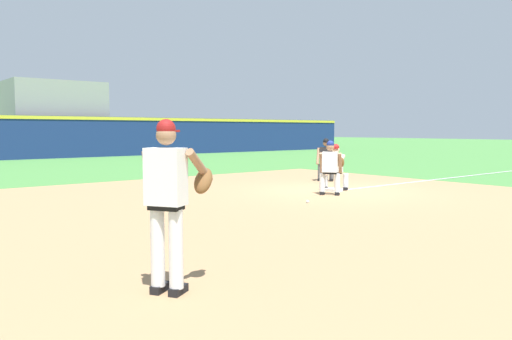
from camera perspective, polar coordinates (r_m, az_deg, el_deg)
name	(u,v)px	position (r m, az deg, el deg)	size (l,w,h in m)	color
ground_plane	(333,191)	(14.35, 8.84, -2.43)	(160.00, 160.00, 0.00)	#47843D
infield_dirt_patch	(288,219)	(9.80, 3.70, -5.64)	(18.00, 18.00, 0.01)	#A87F56
foul_line_stripe	(445,178)	(19.06, 20.75, -0.91)	(11.69, 0.10, 0.00)	white
first_base_bag	(333,190)	(14.34, 8.84, -2.25)	(0.38, 0.38, 0.09)	white
baseball	(308,202)	(11.98, 5.93, -3.61)	(0.07, 0.07, 0.07)	white
pitcher	(169,195)	(5.34, -9.88, -2.87)	(0.84, 0.57, 1.86)	black
first_baseman	(336,165)	(14.61, 9.12, 0.58)	(0.81, 1.04, 1.34)	black
baserunner	(330,166)	(13.45, 8.46, 0.50)	(0.64, 0.68, 1.46)	black
umpire	(326,158)	(17.13, 7.99, 1.38)	(0.64, 0.68, 1.46)	black
outfield_wall	(70,135)	(33.28, -20.47, 3.72)	(48.00, 0.54, 2.60)	navy
stadium_seating_block	(55,119)	(36.05, -21.99, 5.44)	(5.85, 4.20, 4.90)	gray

